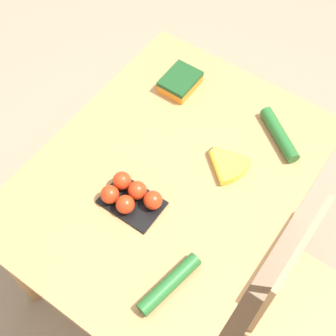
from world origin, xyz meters
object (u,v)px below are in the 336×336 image
(carrot_bag, at_px, (180,81))
(cucumber_far, at_px, (279,134))
(cucumber_near, at_px, (169,284))
(tomato_pack, at_px, (130,195))
(chair, at_px, (304,306))
(banana_bunch, at_px, (226,162))

(carrot_bag, distance_m, cucumber_far, 0.46)
(carrot_bag, bearing_deg, cucumber_near, 32.05)
(tomato_pack, bearing_deg, cucumber_near, 58.98)
(cucumber_near, bearing_deg, chair, 127.28)
(chair, relative_size, carrot_bag, 5.83)
(banana_bunch, relative_size, carrot_bag, 1.00)
(chair, height_order, cucumber_far, chair)
(banana_bunch, bearing_deg, cucumber_far, 155.45)
(cucumber_far, bearing_deg, cucumber_near, -0.65)
(banana_bunch, distance_m, cucumber_far, 0.25)
(cucumber_near, xyz_separation_m, cucumber_far, (-0.72, 0.01, 0.00))
(chair, height_order, cucumber_near, chair)
(chair, xyz_separation_m, carrot_bag, (-0.41, -0.86, 0.33))
(carrot_bag, relative_size, cucumber_near, 0.64)
(cucumber_near, bearing_deg, carrot_bag, -147.95)
(chair, relative_size, cucumber_far, 4.11)
(cucumber_near, height_order, cucumber_far, same)
(chair, relative_size, banana_bunch, 5.82)
(banana_bunch, distance_m, carrot_bag, 0.42)
(cucumber_near, bearing_deg, tomato_pack, -121.02)
(cucumber_far, bearing_deg, banana_bunch, -24.55)
(banana_bunch, xyz_separation_m, tomato_pack, (0.32, -0.20, 0.02))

